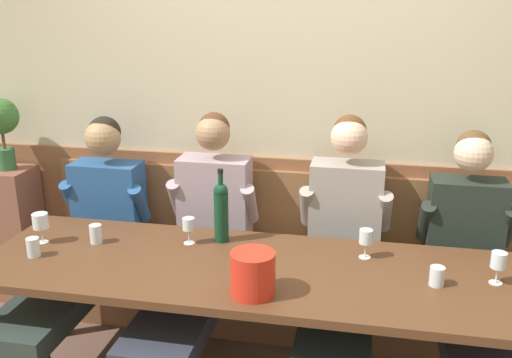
% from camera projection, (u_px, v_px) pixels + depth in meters
% --- Properties ---
extents(room_wall_back, '(6.80, 0.08, 2.80)m').
position_uv_depth(room_wall_back, '(289.00, 93.00, 3.32)').
color(room_wall_back, beige).
rests_on(room_wall_back, ground).
extents(wood_wainscot_panel, '(6.80, 0.03, 1.01)m').
position_uv_depth(wood_wainscot_panel, '(285.00, 236.00, 3.54)').
color(wood_wainscot_panel, brown).
rests_on(wood_wainscot_panel, ground).
extents(wall_bench, '(2.94, 0.42, 0.94)m').
position_uv_depth(wall_bench, '(279.00, 284.00, 3.41)').
color(wall_bench, brown).
rests_on(wall_bench, ground).
extents(dining_table, '(2.64, 0.81, 0.73)m').
position_uv_depth(dining_table, '(257.00, 280.00, 2.65)').
color(dining_table, '#53321D').
rests_on(dining_table, ground).
extents(person_center_right_seat, '(0.52, 1.27, 1.27)m').
position_uv_depth(person_center_right_seat, '(83.00, 242.00, 3.17)').
color(person_center_right_seat, '#262530').
rests_on(person_center_right_seat, ground).
extents(person_right_seat, '(0.52, 1.26, 1.32)m').
position_uv_depth(person_right_seat, '(199.00, 250.00, 3.05)').
color(person_right_seat, '#362E38').
rests_on(person_right_seat, ground).
extents(person_center_left_seat, '(0.50, 1.26, 1.33)m').
position_uv_depth(person_center_left_seat, '(341.00, 260.00, 2.90)').
color(person_center_left_seat, '#37233D').
rests_on(person_center_left_seat, ground).
extents(person_left_seat, '(0.50, 1.26, 1.28)m').
position_uv_depth(person_left_seat, '(472.00, 277.00, 2.77)').
color(person_left_seat, '#333341').
rests_on(person_left_seat, ground).
extents(ice_bucket, '(0.19, 0.19, 0.19)m').
position_uv_depth(ice_bucket, '(253.00, 273.00, 2.35)').
color(ice_bucket, red).
rests_on(ice_bucket, dining_table).
extents(wine_bottle_clear_water, '(0.07, 0.07, 0.39)m').
position_uv_depth(wine_bottle_clear_water, '(221.00, 210.00, 2.86)').
color(wine_bottle_clear_water, '#123A23').
rests_on(wine_bottle_clear_water, dining_table).
extents(wine_glass_left_end, '(0.06, 0.06, 0.14)m').
position_uv_depth(wine_glass_left_end, '(189.00, 225.00, 2.84)').
color(wine_glass_left_end, silver).
rests_on(wine_glass_left_end, dining_table).
extents(wine_glass_near_bucket, '(0.08, 0.08, 0.16)m').
position_uv_depth(wine_glass_near_bucket, '(40.00, 222.00, 2.85)').
color(wine_glass_near_bucket, silver).
rests_on(wine_glass_near_bucket, dining_table).
extents(wine_glass_by_bottle, '(0.07, 0.07, 0.15)m').
position_uv_depth(wine_glass_by_bottle, '(498.00, 262.00, 2.44)').
color(wine_glass_by_bottle, silver).
rests_on(wine_glass_by_bottle, dining_table).
extents(wine_glass_center_front, '(0.06, 0.06, 0.14)m').
position_uv_depth(wine_glass_center_front, '(366.00, 238.00, 2.69)').
color(wine_glass_center_front, silver).
rests_on(wine_glass_center_front, dining_table).
extents(water_tumbler_left, '(0.06, 0.06, 0.10)m').
position_uv_depth(water_tumbler_left, '(96.00, 234.00, 2.87)').
color(water_tumbler_left, silver).
rests_on(water_tumbler_left, dining_table).
extents(water_tumbler_center, '(0.06, 0.06, 0.09)m').
position_uv_depth(water_tumbler_center, '(437.00, 276.00, 2.44)').
color(water_tumbler_center, silver).
rests_on(water_tumbler_center, dining_table).
extents(water_tumbler_right, '(0.06, 0.06, 0.09)m').
position_uv_depth(water_tumbler_right, '(33.00, 247.00, 2.72)').
color(water_tumbler_right, silver).
rests_on(water_tumbler_right, dining_table).
extents(corner_pedestal, '(0.28, 0.28, 0.89)m').
position_uv_depth(corner_pedestal, '(16.00, 234.00, 3.73)').
color(corner_pedestal, brown).
rests_on(corner_pedestal, ground).
extents(potted_plant, '(0.22, 0.22, 0.45)m').
position_uv_depth(potted_plant, '(1.00, 122.00, 3.50)').
color(potted_plant, '#326339').
rests_on(potted_plant, corner_pedestal).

